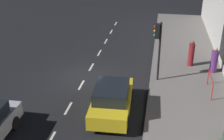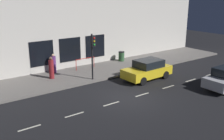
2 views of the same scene
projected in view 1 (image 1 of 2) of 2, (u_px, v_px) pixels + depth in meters
ground_plane at (85, 78)px, 18.71m from camera, size 60.00×60.00×0.00m
sidewalk at (188, 84)px, 17.73m from camera, size 4.50×32.00×0.15m
lane_centre_line at (81, 85)px, 17.82m from camera, size 0.12×27.20×0.01m
traffic_light at (158, 40)px, 17.08m from camera, size 0.47×0.32×3.57m
parked_car_1 at (112, 99)px, 14.80m from camera, size 2.04×4.17×1.58m
pedestrian_0 at (191, 54)px, 19.71m from camera, size 0.40×0.40×1.75m
pedestrian_1 at (214, 61)px, 18.84m from camera, size 0.61×0.61×1.63m
red_railing at (211, 81)px, 16.47m from camera, size 0.05×1.88×0.97m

